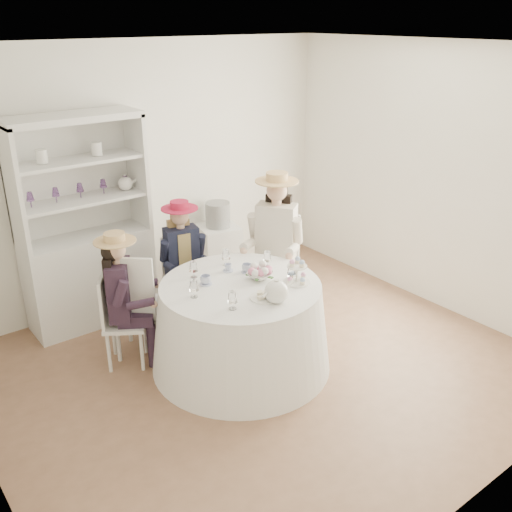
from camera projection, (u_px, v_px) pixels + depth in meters
ground at (263, 368)px, 5.08m from camera, size 4.50×4.50×0.00m
ceiling at (265, 46)px, 4.03m from camera, size 4.50×4.50×0.00m
wall_back at (146, 174)px, 6.01m from camera, size 4.50×0.00×4.50m
wall_front at (492, 325)px, 3.10m from camera, size 4.50×0.00×4.50m
wall_right at (436, 179)px, 5.82m from camera, size 0.00×4.50×4.50m
tea_table at (241, 326)px, 4.99m from camera, size 1.58×1.58×0.79m
hutch at (87, 252)px, 5.62m from camera, size 1.39×0.88×2.09m
side_table at (219, 253)px, 6.63m from camera, size 0.51×0.51×0.68m
hatbox at (218, 215)px, 6.45m from camera, size 0.30×0.30×0.28m
guest_left at (123, 292)px, 4.90m from camera, size 0.53×0.50×1.25m
guest_mid at (183, 255)px, 5.62m from camera, size 0.47×0.50×1.26m
guest_right at (275, 237)px, 5.69m from camera, size 0.65×0.61×1.51m
spare_chair at (137, 302)px, 5.05m from camera, size 0.60×0.60×1.03m
teacup_a at (206, 281)px, 4.82m from camera, size 0.12×0.12×0.07m
teacup_b at (228, 268)px, 5.07m from camera, size 0.08×0.08×0.06m
teacup_c at (247, 269)px, 5.05m from camera, size 0.11×0.11×0.07m
flower_bowl at (260, 276)px, 4.92m from camera, size 0.24×0.24×0.05m
flower_arrangement at (260, 270)px, 4.89m from camera, size 0.18×0.18×0.07m
table_teapot at (277, 292)px, 4.51m from camera, size 0.27×0.19×0.20m
sandwich_plate at (264, 297)px, 4.59m from camera, size 0.23×0.23×0.05m
cupcake_stand at (297, 274)px, 4.84m from camera, size 0.23×0.23×0.21m
stemware_set at (240, 277)px, 4.80m from camera, size 0.92×0.93×0.15m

